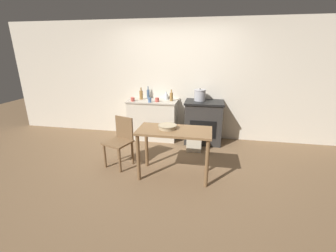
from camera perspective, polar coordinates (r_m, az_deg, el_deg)
ground_plane at (r=3.97m, az=-1.42°, el=-10.22°), size 14.00×14.00×0.00m
wall_back at (r=5.08m, az=2.26°, el=11.37°), size 8.00×0.07×2.55m
counter_cabinet at (r=5.07m, az=-3.85°, el=1.66°), size 1.08×0.54×0.88m
stove at (r=4.89m, az=8.99°, el=1.03°), size 0.80×0.60×0.91m
work_table at (r=3.44m, az=1.60°, el=-3.07°), size 1.12×0.55×0.78m
chair at (r=3.94m, az=-11.99°, el=-3.46°), size 0.51×0.51×0.84m
flour_sack at (r=4.52m, az=6.65°, el=-4.12°), size 0.29×0.20×0.35m
stock_pot at (r=4.81m, az=8.10°, el=7.79°), size 0.25×0.25×0.26m
mixing_bowl_large at (r=3.42m, az=-0.16°, el=-0.13°), size 0.29×0.29×0.06m
bottle_far_left at (r=5.08m, az=-6.83°, el=7.87°), size 0.08×0.08×0.26m
bottle_left at (r=5.14m, az=-5.05°, el=8.13°), size 0.06×0.06×0.28m
bottle_mid_left at (r=4.89m, az=0.86°, el=7.50°), size 0.07×0.07×0.25m
bottle_center_left at (r=5.04m, az=-0.44°, el=7.50°), size 0.08×0.08×0.17m
cup_center at (r=4.77m, az=-4.66°, el=6.59°), size 0.07×0.07×0.10m
cup_center_right at (r=4.81m, az=-2.79°, el=6.68°), size 0.09×0.09×0.09m
cup_mid_right at (r=4.92m, az=-8.95°, el=6.72°), size 0.08×0.08×0.08m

